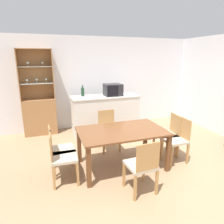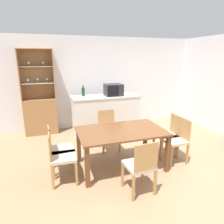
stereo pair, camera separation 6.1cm
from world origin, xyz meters
name	(u,v)px [view 2 (the right image)]	position (x,y,z in m)	size (l,w,h in m)	color
ground_plane	(149,165)	(0.00, 0.00, 0.00)	(18.00, 18.00, 0.00)	#A37F5B
wall_back	(108,82)	(0.00, 2.63, 1.27)	(6.80, 0.06, 2.55)	silver
kitchen_counter	(106,115)	(-0.30, 1.90, 0.51)	(1.75, 0.63, 1.02)	silver
display_cabinet	(40,110)	(-1.94, 2.42, 0.63)	(0.82, 0.38, 2.19)	#A37042
dining_table	(121,135)	(-0.52, 0.14, 0.63)	(1.55, 0.96, 0.72)	brown
dining_chair_side_right_near	(176,140)	(0.57, -0.01, 0.44)	(0.41, 0.41, 0.86)	#C1B299
dining_chair_side_right_far	(168,135)	(0.57, 0.28, 0.44)	(0.43, 0.43, 0.86)	#C1B299
dining_chair_side_left_near	(61,157)	(-1.61, 0.00, 0.44)	(0.43, 0.43, 0.86)	#C1B299
dining_chair_head_near	(140,166)	(-0.52, -0.66, 0.44)	(0.43, 0.43, 0.86)	#C1B299
dining_chair_side_left_far	(60,149)	(-1.61, 0.28, 0.44)	(0.43, 0.43, 0.86)	#C1B299
dining_chair_head_far	(108,130)	(-0.52, 0.93, 0.44)	(0.41, 0.41, 0.86)	#C1B299
microwave	(113,90)	(-0.09, 1.88, 1.17)	(0.45, 0.38, 0.30)	#232328
wine_bottle	(83,92)	(-0.85, 2.04, 1.13)	(0.08, 0.08, 0.28)	#193D23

